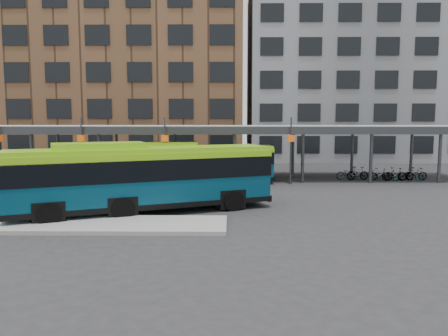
# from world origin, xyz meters

# --- Properties ---
(ground) EXTENTS (120.00, 120.00, 0.00)m
(ground) POSITION_xyz_m (0.00, 0.00, 0.00)
(ground) COLOR #28282B
(ground) RESTS_ON ground
(boarding_island) EXTENTS (14.00, 3.00, 0.18)m
(boarding_island) POSITION_xyz_m (-5.50, -3.00, 0.09)
(boarding_island) COLOR gray
(boarding_island) RESTS_ON ground
(canopy) EXTENTS (40.00, 6.53, 4.80)m
(canopy) POSITION_xyz_m (-0.06, 12.87, 3.91)
(canopy) COLOR #999B9E
(canopy) RESTS_ON ground
(building_brick) EXTENTS (26.00, 14.00, 22.00)m
(building_brick) POSITION_xyz_m (-10.00, 32.00, 11.00)
(building_brick) COLOR brown
(building_brick) RESTS_ON ground
(building_grey) EXTENTS (24.00, 14.00, 20.00)m
(building_grey) POSITION_xyz_m (16.00, 32.00, 10.00)
(building_grey) COLOR slate
(building_grey) RESTS_ON ground
(bus_front) EXTENTS (12.86, 7.48, 3.53)m
(bus_front) POSITION_xyz_m (-2.66, -0.08, 1.84)
(bus_front) COLOR #07394F
(bus_front) RESTS_ON ground
(bus_rear) EXTENTS (11.02, 3.14, 3.00)m
(bus_rear) POSITION_xyz_m (-0.74, 10.16, 1.56)
(bus_rear) COLOR #07394F
(bus_rear) RESTS_ON ground
(pedestrian) EXTENTS (0.60, 0.72, 1.70)m
(pedestrian) POSITION_xyz_m (-8.34, -2.53, 1.04)
(pedestrian) COLOR black
(pedestrian) RESTS_ON boarding_island
(bike_rack) EXTENTS (6.93, 1.52, 1.06)m
(bike_rack) POSITION_xyz_m (13.46, 11.93, 0.47)
(bike_rack) COLOR slate
(bike_rack) RESTS_ON ground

